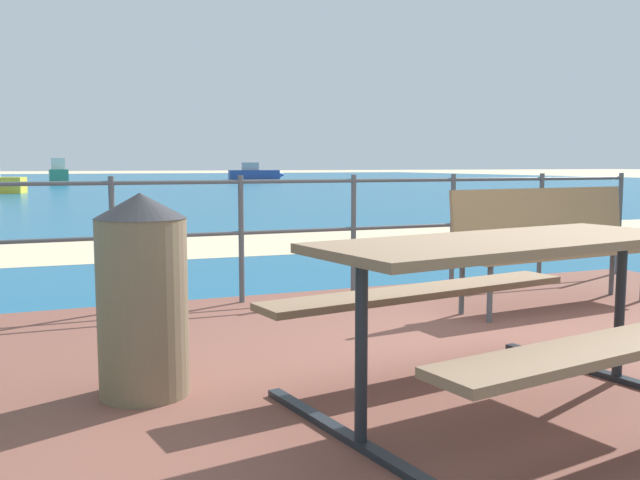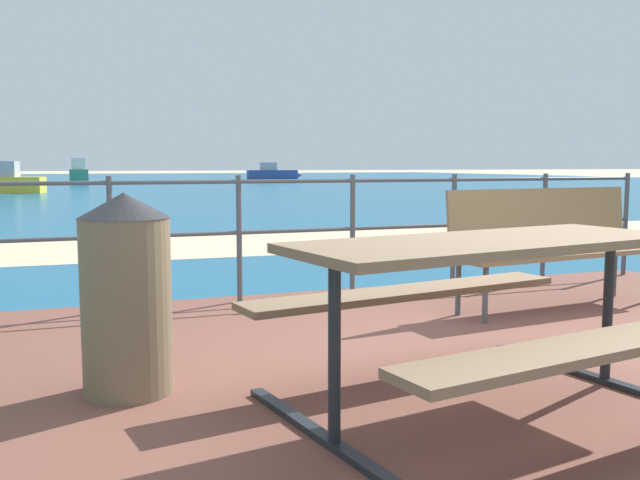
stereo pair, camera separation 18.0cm
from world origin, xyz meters
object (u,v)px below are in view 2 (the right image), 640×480
(picnic_table, at_px, (490,282))
(park_bench, at_px, (549,238))
(trash_bin, at_px, (126,294))
(boat_near, at_px, (78,174))
(boat_far, at_px, (273,174))

(picnic_table, relative_size, park_bench, 1.13)
(picnic_table, distance_m, trash_bin, 1.70)
(park_bench, relative_size, boat_near, 0.43)
(park_bench, relative_size, boat_far, 0.42)
(boat_far, bearing_deg, trash_bin, -100.48)
(picnic_table, xyz_separation_m, boat_near, (-0.95, 42.18, -0.11))
(park_bench, distance_m, trash_bin, 3.38)
(trash_bin, bearing_deg, boat_far, 72.76)
(boat_near, bearing_deg, trash_bin, 179.00)
(picnic_table, height_order, boat_far, boat_far)
(picnic_table, distance_m, boat_far, 49.36)
(trash_bin, height_order, boat_far, boat_far)
(boat_far, bearing_deg, boat_near, -152.05)
(boat_far, bearing_deg, picnic_table, -98.55)
(picnic_table, height_order, park_bench, park_bench)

